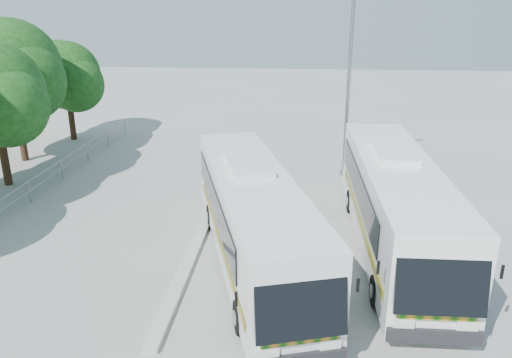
# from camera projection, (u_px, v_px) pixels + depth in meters

# --- Properties ---
(ground) EXTENTS (100.00, 100.00, 0.00)m
(ground) POSITION_uv_depth(u_px,v_px,m) (263.00, 244.00, 17.36)
(ground) COLOR #A5A5A0
(ground) RESTS_ON ground
(kerb_divider) EXTENTS (0.40, 16.00, 0.15)m
(kerb_divider) POSITION_uv_depth(u_px,v_px,m) (208.00, 217.00, 19.40)
(kerb_divider) COLOR #B2B2AD
(kerb_divider) RESTS_ON ground
(railing) EXTENTS (0.06, 22.00, 1.00)m
(railing) POSITION_uv_depth(u_px,v_px,m) (41.00, 178.00, 21.67)
(railing) COLOR gray
(railing) RESTS_ON ground
(tree_far_d) EXTENTS (5.62, 5.30, 7.33)m
(tree_far_d) POSITION_uv_depth(u_px,v_px,m) (13.00, 69.00, 25.09)
(tree_far_d) COLOR #382314
(tree_far_d) RESTS_ON ground
(tree_far_e) EXTENTS (4.54, 4.28, 5.92)m
(tree_far_e) POSITION_uv_depth(u_px,v_px,m) (67.00, 76.00, 29.58)
(tree_far_e) COLOR #382314
(tree_far_e) RESTS_ON ground
(coach_main) EXTENTS (5.09, 11.00, 3.01)m
(coach_main) POSITION_uv_depth(u_px,v_px,m) (253.00, 217.00, 15.51)
(coach_main) COLOR silver
(coach_main) RESTS_ON ground
(coach_adjacent) EXTENTS (2.47, 11.19, 3.10)m
(coach_adjacent) POSITION_uv_depth(u_px,v_px,m) (395.00, 202.00, 16.52)
(coach_adjacent) COLOR white
(coach_adjacent) RESTS_ON ground
(lamppost) EXTENTS (2.09, 0.36, 8.52)m
(lamppost) POSITION_uv_depth(u_px,v_px,m) (349.00, 78.00, 22.82)
(lamppost) COLOR gray
(lamppost) RESTS_ON ground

